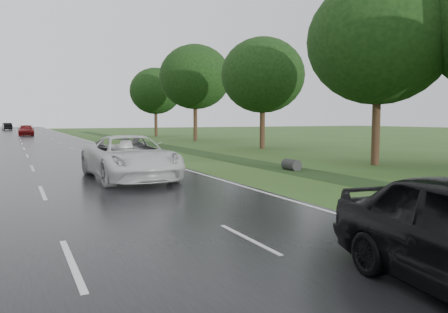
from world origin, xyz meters
TOP-DOWN VIEW (x-y plane):
  - ground at (0.00, 0.00)m, footprint 220.00×220.00m
  - road at (0.00, 45.00)m, footprint 14.00×180.00m
  - edge_stripe_east at (6.75, 45.00)m, footprint 0.12×180.00m
  - center_line at (0.00, 45.00)m, footprint 0.12×180.00m
  - drainage_ditch at (11.50, 18.71)m, footprint 2.20×120.00m
  - tree_east_b at (17.00, 10.00)m, footprint 7.60×7.60m
  - tree_east_c at (18.20, 24.00)m, footprint 7.00×7.00m
  - tree_east_d at (17.80, 38.00)m, footprint 8.00×8.00m
  - tree_east_f at (17.50, 52.00)m, footprint 7.20×7.20m
  - white_pickup at (3.49, 10.09)m, footprint 3.14×6.55m
  - far_car_red at (1.00, 61.78)m, footprint 2.27×5.28m
  - far_car_dark at (-1.80, 96.06)m, footprint 2.20×4.85m

SIDE VIEW (x-z plane):
  - ground at x=0.00m, z-range 0.00..0.00m
  - road at x=0.00m, z-range 0.00..0.04m
  - drainage_ditch at x=11.50m, z-range -0.24..0.32m
  - edge_stripe_east at x=6.75m, z-range 0.04..0.05m
  - center_line at x=0.00m, z-range 0.04..0.05m
  - far_car_red at x=1.00m, z-range 0.04..1.55m
  - far_car_dark at x=-1.80m, z-range 0.04..1.59m
  - white_pickup at x=3.49m, z-range 0.04..1.84m
  - tree_east_c at x=18.20m, z-range 1.49..10.78m
  - tree_east_f at x=17.50m, z-range 1.56..11.18m
  - tree_east_b at x=17.00m, z-range 1.63..11.74m
  - tree_east_d at x=17.80m, z-range 1.77..12.53m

